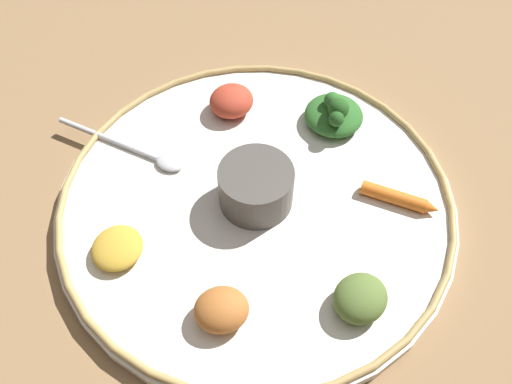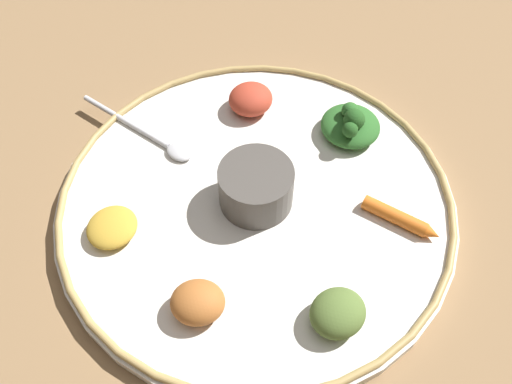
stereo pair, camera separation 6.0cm
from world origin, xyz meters
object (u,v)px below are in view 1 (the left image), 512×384
object	(u,v)px
center_bowl	(256,186)
spoon	(139,151)
greens_pile	(334,114)
carrot_near_spoon	(399,198)

from	to	relation	value
center_bowl	spoon	xyz separation A→B (m)	(0.06, -0.15, -0.02)
center_bowl	greens_pile	xyz separation A→B (m)	(-0.15, -0.03, -0.01)
spoon	greens_pile	xyz separation A→B (m)	(-0.21, 0.12, 0.01)
center_bowl	greens_pile	distance (m)	0.15
center_bowl	spoon	size ratio (longest dim) A/B	0.49
greens_pile	carrot_near_spoon	size ratio (longest dim) A/B	1.01
spoon	carrot_near_spoon	bearing A→B (deg)	125.29
center_bowl	greens_pile	size ratio (longest dim) A/B	0.96
spoon	carrot_near_spoon	distance (m)	0.31
greens_pile	carrot_near_spoon	distance (m)	0.14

